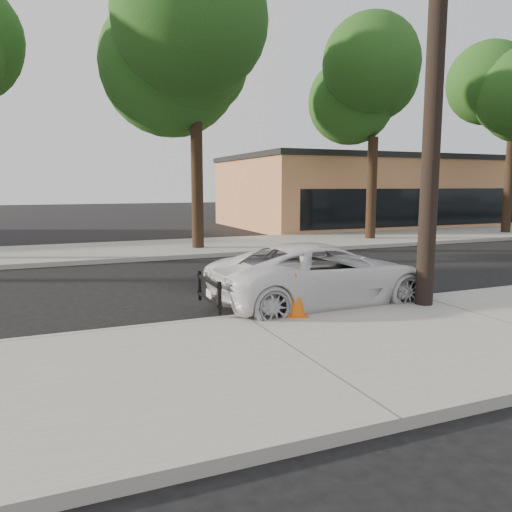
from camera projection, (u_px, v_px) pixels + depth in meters
name	position (u px, v px, depth m)	size (l,w,h in m)	color
ground	(209.00, 299.00, 10.99)	(120.00, 120.00, 0.00)	black
near_sidewalk	(299.00, 357.00, 7.05)	(90.00, 4.40, 0.15)	gray
far_sidewalk	(142.00, 250.00, 18.75)	(90.00, 5.00, 0.15)	gray
curb_near	(243.00, 319.00, 9.06)	(90.00, 0.12, 0.16)	#9E9B93
building_main	(376.00, 193.00, 31.42)	(18.00, 10.00, 4.00)	tan
utility_pole	(435.00, 64.00, 9.23)	(1.40, 0.34, 9.00)	black
tree_c	(202.00, 60.00, 17.84)	(4.96, 4.80, 9.55)	black
tree_d	(381.00, 93.00, 21.24)	(4.50, 4.35, 8.75)	black
police_cruiser	(323.00, 274.00, 10.29)	(2.17, 4.71, 1.31)	white
traffic_cone	(296.00, 295.00, 8.96)	(0.50, 0.50, 0.79)	#DF5B0B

